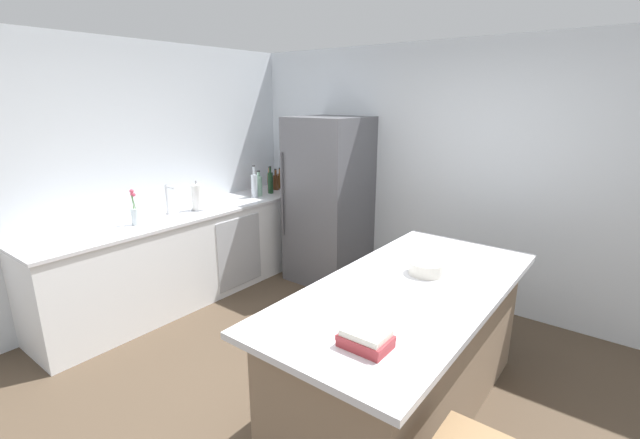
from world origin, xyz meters
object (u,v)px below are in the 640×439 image
(flower_vase, at_px, (135,213))
(vinegar_bottle, at_px, (270,181))
(soda_bottle, at_px, (254,185))
(mixing_bowl, at_px, (427,268))
(whiskey_bottle, at_px, (280,180))
(syrup_bottle, at_px, (276,182))
(refrigerator, at_px, (329,201))
(cookbook_stack, at_px, (366,339))
(kitchen_island, at_px, (406,349))
(wine_bottle, at_px, (270,182))
(paper_towel_roll, at_px, (197,198))
(sink_faucet, at_px, (168,199))
(gin_bottle, at_px, (259,185))
(hot_sauce_bottle, at_px, (257,186))

(flower_vase, distance_m, vinegar_bottle, 1.83)
(soda_bottle, relative_size, mixing_bowl, 1.55)
(whiskey_bottle, xyz_separation_m, syrup_bottle, (0.02, -0.10, 0.00))
(refrigerator, height_order, cookbook_stack, refrigerator)
(kitchen_island, distance_m, whiskey_bottle, 3.21)
(wine_bottle, bearing_deg, syrup_bottle, 116.20)
(flower_vase, xyz_separation_m, cookbook_stack, (2.74, -0.41, -0.08))
(soda_bottle, bearing_deg, cookbook_stack, -34.80)
(paper_towel_roll, height_order, syrup_bottle, paper_towel_roll)
(wine_bottle, xyz_separation_m, soda_bottle, (0.00, -0.27, 0.01))
(mixing_bowl, bearing_deg, paper_towel_roll, 178.26)
(soda_bottle, height_order, mixing_bowl, soda_bottle)
(sink_faucet, height_order, cookbook_stack, sink_faucet)
(sink_faucet, bearing_deg, kitchen_island, -1.05)
(paper_towel_roll, bearing_deg, flower_vase, -90.89)
(refrigerator, height_order, gin_bottle, refrigerator)
(flower_vase, bearing_deg, soda_bottle, 88.42)
(flower_vase, distance_m, paper_towel_roll, 0.68)
(syrup_bottle, height_order, cookbook_stack, syrup_bottle)
(sink_faucet, height_order, wine_bottle, wine_bottle)
(gin_bottle, bearing_deg, mixing_bowl, -20.39)
(hot_sauce_bottle, bearing_deg, kitchen_island, -25.67)
(flower_vase, bearing_deg, kitchen_island, 7.71)
(syrup_bottle, xyz_separation_m, cookbook_stack, (2.80, -2.34, -0.07))
(refrigerator, distance_m, syrup_bottle, 0.91)
(syrup_bottle, bearing_deg, sink_faucet, -90.69)
(syrup_bottle, bearing_deg, kitchen_island, -30.84)
(sink_faucet, xyz_separation_m, soda_bottle, (0.12, 1.07, -0.01))
(flower_vase, distance_m, syrup_bottle, 1.94)
(flower_vase, bearing_deg, vinegar_bottle, 92.03)
(paper_towel_roll, bearing_deg, hot_sauce_bottle, 96.68)
(hot_sauce_bottle, height_order, soda_bottle, soda_bottle)
(paper_towel_roll, xyz_separation_m, cookbook_stack, (2.73, -1.09, -0.10))
(kitchen_island, relative_size, paper_towel_roll, 7.02)
(flower_vase, distance_m, gin_bottle, 1.56)
(syrup_bottle, relative_size, mixing_bowl, 1.09)
(wine_bottle, distance_m, cookbook_stack, 3.45)
(kitchen_island, xyz_separation_m, mixing_bowl, (-0.00, 0.25, 0.50))
(flower_vase, relative_size, vinegar_bottle, 1.12)
(vinegar_bottle, height_order, gin_bottle, same)
(gin_bottle, xyz_separation_m, soda_bottle, (0.02, -0.09, 0.02))
(hot_sauce_bottle, xyz_separation_m, gin_bottle, (0.13, -0.09, 0.03))
(paper_towel_roll, xyz_separation_m, whiskey_bottle, (-0.09, 1.35, -0.03))
(sink_faucet, bearing_deg, soda_bottle, 83.77)
(vinegar_bottle, bearing_deg, cookbook_stack, -38.62)
(hot_sauce_bottle, bearing_deg, whiskey_bottle, 86.19)
(refrigerator, height_order, flower_vase, refrigerator)
(paper_towel_roll, distance_m, soda_bottle, 0.79)
(kitchen_island, distance_m, syrup_bottle, 3.14)
(gin_bottle, bearing_deg, wine_bottle, 85.14)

